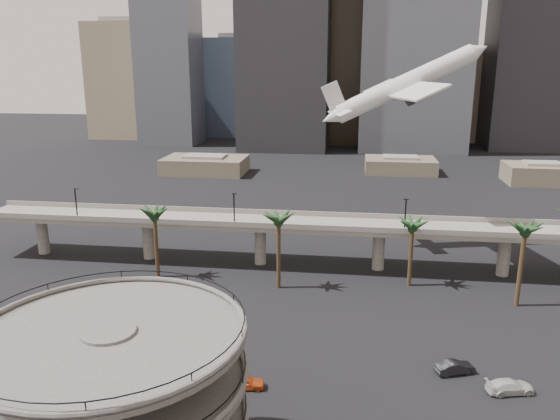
# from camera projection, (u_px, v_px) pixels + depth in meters

# --- Properties ---
(parking_ramp) EXTENTS (22.20, 22.20, 17.35)m
(parking_ramp) POSITION_uv_depth(u_px,v_px,m) (115.00, 401.00, 44.97)
(parking_ramp) COLOR #4C4A47
(parking_ramp) RESTS_ON ground
(overpass) EXTENTS (130.00, 9.30, 14.70)m
(overpass) POSITION_uv_depth(u_px,v_px,m) (319.00, 229.00, 100.38)
(overpass) COLOR slate
(overpass) RESTS_ON ground
(palm_trees) EXTENTS (76.40, 18.40, 14.00)m
(palm_trees) POSITION_uv_depth(u_px,v_px,m) (386.00, 222.00, 90.35)
(palm_trees) COLOR #43331C
(palm_trees) RESTS_ON ground
(low_buildings) EXTENTS (135.00, 27.50, 6.80)m
(low_buildings) POSITION_uv_depth(u_px,v_px,m) (356.00, 167.00, 184.17)
(low_buildings) COLOR brown
(low_buildings) RESTS_ON ground
(skyline) EXTENTS (269.00, 86.00, 125.28)m
(skyline) POSITION_uv_depth(u_px,v_px,m) (379.00, 43.00, 243.50)
(skyline) COLOR #826F5A
(skyline) RESTS_ON ground
(airborne_jet) EXTENTS (33.81, 31.60, 17.49)m
(airborne_jet) POSITION_uv_depth(u_px,v_px,m) (405.00, 85.00, 106.35)
(airborne_jet) COLOR silver
(airborne_jet) RESTS_ON ground
(car_a) EXTENTS (4.77, 2.41, 1.56)m
(car_a) POSITION_uv_depth(u_px,v_px,m) (245.00, 382.00, 63.65)
(car_a) COLOR #CB4F1D
(car_a) RESTS_ON ground
(car_b) EXTENTS (5.16, 3.25, 1.61)m
(car_b) POSITION_uv_depth(u_px,v_px,m) (455.00, 367.00, 66.72)
(car_b) COLOR black
(car_b) RESTS_ON ground
(car_c) EXTENTS (5.87, 3.48, 1.59)m
(car_c) POSITION_uv_depth(u_px,v_px,m) (510.00, 386.00, 62.79)
(car_c) COLOR silver
(car_c) RESTS_ON ground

